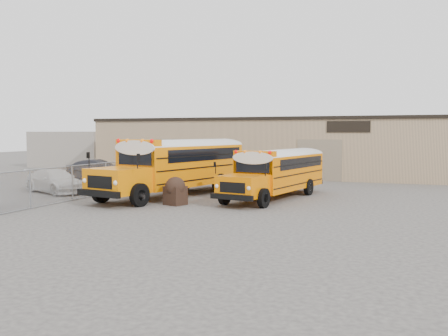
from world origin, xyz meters
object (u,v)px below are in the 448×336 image
(school_bus_right, at_px, (314,164))
(car_dark, at_px, (98,169))
(car_white, at_px, (55,181))
(school_bus_left, at_px, (239,157))
(tarp_bundle, at_px, (175,191))

(school_bus_right, distance_m, car_dark, 16.43)
(car_white, bearing_deg, car_dark, 41.39)
(car_white, bearing_deg, school_bus_left, -24.64)
(school_bus_left, bearing_deg, car_white, -137.35)
(school_bus_right, relative_size, car_white, 1.98)
(school_bus_left, xyz_separation_m, school_bus_right, (5.04, -0.25, -0.32))
(car_white, distance_m, car_dark, 8.70)
(school_bus_right, bearing_deg, tarp_bundle, -116.99)
(school_bus_right, bearing_deg, car_dark, 177.96)
(school_bus_left, relative_size, tarp_bundle, 8.23)
(school_bus_right, distance_m, tarp_bundle, 10.89)
(school_bus_left, xyz_separation_m, car_white, (-8.58, -7.90, -1.16))
(school_bus_right, bearing_deg, car_white, -150.65)
(school_bus_left, bearing_deg, school_bus_right, -2.79)
(school_bus_right, distance_m, car_white, 15.64)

